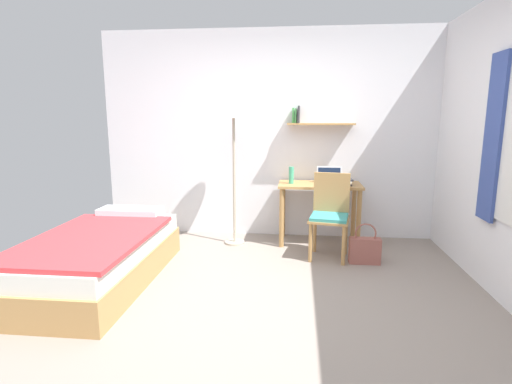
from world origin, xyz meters
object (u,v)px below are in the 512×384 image
(bed, at_px, (99,257))
(standing_lamp, at_px, (234,117))
(desk, at_px, (319,196))
(laptop, at_px, (329,179))
(handbag, at_px, (365,250))
(book_stack, at_px, (346,182))
(water_bottle, at_px, (291,175))
(desk_chair, at_px, (330,212))

(bed, relative_size, standing_lamp, 1.10)
(desk, distance_m, standing_lamp, 1.40)
(laptop, bearing_deg, handbag, -65.04)
(book_stack, xyz_separation_m, handbag, (0.15, -0.60, -0.62))
(desk, xyz_separation_m, laptop, (0.12, 0.06, 0.20))
(laptop, bearing_deg, water_bottle, -169.29)
(bed, height_order, desk_chair, desk_chair)
(standing_lamp, xyz_separation_m, handbag, (1.48, -0.53, -1.38))
(water_bottle, height_order, book_stack, water_bottle)
(laptop, height_order, handbag, laptop)
(desk, relative_size, laptop, 3.23)
(water_bottle, xyz_separation_m, handbag, (0.80, -0.64, -0.69))
(bed, xyz_separation_m, desk_chair, (2.19, 0.93, 0.26))
(bed, relative_size, handbag, 4.38)
(desk_chair, bearing_deg, handbag, -27.16)
(bed, relative_size, book_stack, 8.36)
(bed, bearing_deg, water_bottle, 38.12)
(bed, distance_m, laptop, 2.72)
(water_bottle, relative_size, handbag, 0.47)
(standing_lamp, distance_m, laptop, 1.37)
(bed, distance_m, standing_lamp, 2.11)
(book_stack, bearing_deg, handbag, -75.67)
(desk_chair, height_order, water_bottle, water_bottle)
(bed, relative_size, laptop, 6.26)
(laptop, relative_size, water_bottle, 1.49)
(standing_lamp, relative_size, handbag, 3.97)
(bed, height_order, desk, desk)
(desk, height_order, laptop, laptop)
(book_stack, relative_size, handbag, 0.52)
(standing_lamp, distance_m, water_bottle, 0.97)
(standing_lamp, xyz_separation_m, book_stack, (1.32, 0.08, -0.76))
(desk, bearing_deg, handbag, -55.51)
(bed, distance_m, water_bottle, 2.31)
(desk_chair, bearing_deg, desk, 101.03)
(bed, height_order, water_bottle, water_bottle)
(book_stack, distance_m, handbag, 0.88)
(desk_chair, bearing_deg, bed, -157.08)
(desk_chair, xyz_separation_m, handbag, (0.36, -0.19, -0.35))
(desk, relative_size, handbag, 2.25)
(desk_chair, distance_m, handbag, 0.54)
(book_stack, bearing_deg, bed, -150.70)
(desk, height_order, book_stack, book_stack)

